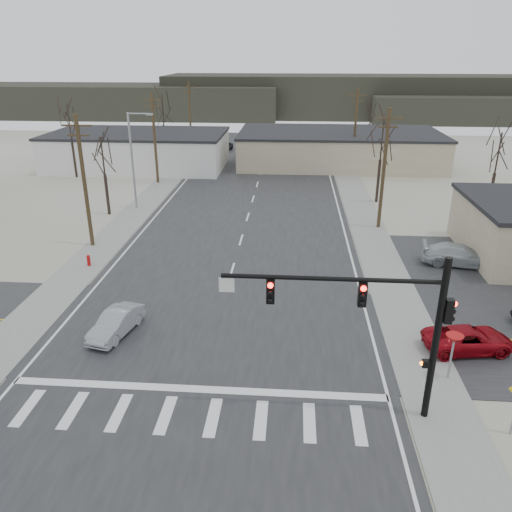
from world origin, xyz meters
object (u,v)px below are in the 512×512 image
at_px(traffic_signal_mast, 389,317).
at_px(fire_hydrant, 89,260).
at_px(car_parked_red, 468,339).
at_px(sedan_crossing, 116,323).
at_px(car_far_b, 226,146).
at_px(car_far_a, 289,159).
at_px(car_parked_silver, 459,255).

height_order(traffic_signal_mast, fire_hydrant, traffic_signal_mast).
height_order(traffic_signal_mast, car_parked_red, traffic_signal_mast).
xyz_separation_m(sedan_crossing, car_far_b, (-1.09, 53.08, -0.04)).
relative_size(traffic_signal_mast, car_parked_red, 2.00).
bearing_deg(car_parked_red, car_far_a, 3.67).
bearing_deg(car_parked_red, fire_hydrant, 60.03).
bearing_deg(car_far_a, car_parked_silver, 127.83).
bearing_deg(car_far_a, sedan_crossing, 95.40).
bearing_deg(fire_hydrant, car_parked_red, -21.10).
bearing_deg(sedan_crossing, car_far_b, 104.48).
relative_size(sedan_crossing, car_parked_silver, 0.77).
height_order(fire_hydrant, car_parked_silver, car_parked_silver).
distance_m(traffic_signal_mast, car_far_b, 60.30).
bearing_deg(traffic_signal_mast, car_far_a, 95.20).
relative_size(car_far_b, car_parked_silver, 0.69).
distance_m(sedan_crossing, car_parked_silver, 23.79).
distance_m(fire_hydrant, car_parked_silver, 26.22).
bearing_deg(car_far_a, car_far_b, -28.65).
distance_m(traffic_signal_mast, car_parked_silver, 18.64).
distance_m(sedan_crossing, car_far_a, 44.08).
xyz_separation_m(car_far_a, car_parked_red, (9.66, -43.41, -0.16)).
relative_size(fire_hydrant, car_far_b, 0.24).
bearing_deg(car_far_a, car_parked_red, 119.25).
relative_size(fire_hydrant, car_far_a, 0.16).
bearing_deg(traffic_signal_mast, car_far_b, 103.61).
height_order(sedan_crossing, car_parked_red, sedan_crossing).
height_order(car_far_a, car_parked_red, car_far_a).
bearing_deg(car_far_b, fire_hydrant, -83.08).
bearing_deg(car_parked_red, traffic_signal_mast, 125.97).
relative_size(car_far_a, car_parked_silver, 1.04).
bearing_deg(car_far_b, car_far_a, -33.36).
xyz_separation_m(sedan_crossing, car_parked_red, (18.30, -0.18, -0.04)).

